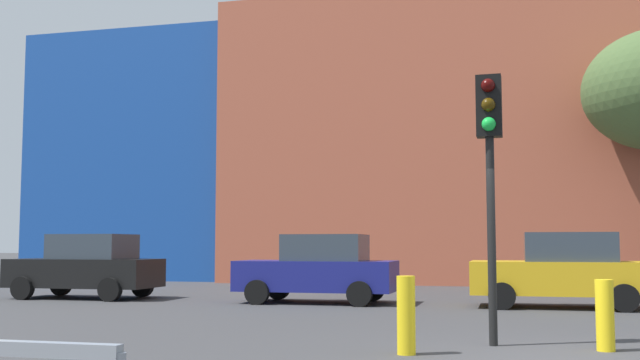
# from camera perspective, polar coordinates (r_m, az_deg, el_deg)

# --- Properties ---
(building_backdrop) EXTENTS (38.33, 13.32, 12.65)m
(building_backdrop) POSITION_cam_1_polar(r_m,az_deg,el_deg) (33.03, 13.52, 1.90)
(building_backdrop) COLOR #B2563D
(building_backdrop) RESTS_ON ground_plane
(parked_car_0) EXTENTS (3.90, 1.92, 1.69)m
(parked_car_0) POSITION_cam_1_polar(r_m,az_deg,el_deg) (20.96, -17.29, -6.28)
(parked_car_0) COLOR black
(parked_car_0) RESTS_ON ground_plane
(parked_car_1) EXTENTS (3.84, 1.89, 1.67)m
(parked_car_1) POSITION_cam_1_polar(r_m,az_deg,el_deg) (18.46, -0.09, -6.76)
(parked_car_1) COLOR navy
(parked_car_1) RESTS_ON ground_plane
(parked_car_2) EXTENTS (3.90, 1.92, 1.69)m
(parked_car_2) POSITION_cam_1_polar(r_m,az_deg,el_deg) (17.91, 17.89, -6.54)
(parked_car_2) COLOR gold
(parked_car_2) RESTS_ON ground_plane
(traffic_light_island) EXTENTS (0.37, 0.37, 3.86)m
(traffic_light_island) POSITION_cam_1_polar(r_m,az_deg,el_deg) (11.06, 12.75, 2.59)
(traffic_light_island) COLOR black
(traffic_light_island) RESTS_ON ground_plane
(bollard_yellow_0) EXTENTS (0.24, 0.24, 0.95)m
(bollard_yellow_0) POSITION_cam_1_polar(r_m,az_deg,el_deg) (10.91, 20.81, -9.57)
(bollard_yellow_0) COLOR yellow
(bollard_yellow_0) RESTS_ON ground_plane
(bollard_yellow_1) EXTENTS (0.24, 0.24, 1.01)m
(bollard_yellow_1) POSITION_cam_1_polar(r_m,az_deg,el_deg) (9.97, 6.55, -10.15)
(bollard_yellow_1) COLOR yellow
(bollard_yellow_1) RESTS_ON ground_plane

